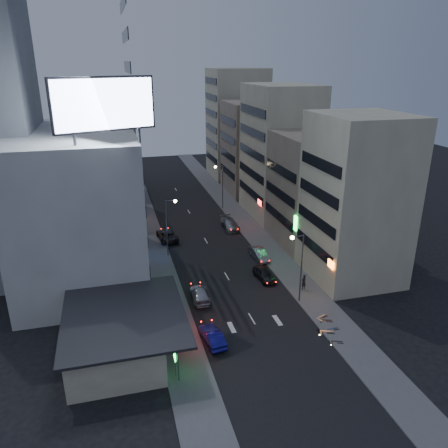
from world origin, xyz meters
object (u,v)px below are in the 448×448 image
object	(u,v)px
road_car_blue	(212,336)
scooter_black_b	(333,315)
scooter_silver_a	(334,326)
parked_car_right_near	(264,274)
scooter_blue	(338,323)
parked_car_right_mid	(259,254)
scooter_silver_b	(324,310)
parked_car_left	(167,235)
person	(304,282)
road_car_silver	(200,294)
scooter_black_a	(343,337)
parked_car_right_far	(230,224)

from	to	relation	value
road_car_blue	scooter_black_b	distance (m)	12.97
road_car_blue	scooter_silver_a	distance (m)	12.24
scooter_black_b	parked_car_right_near	bearing A→B (deg)	41.76
parked_car_right_near	scooter_silver_a	world-z (taller)	parked_car_right_near
scooter_blue	scooter_black_b	xyz separation A→B (m)	(0.12, 1.31, 0.03)
parked_car_right_mid	parked_car_right_near	bearing A→B (deg)	-107.64
scooter_silver_a	scooter_silver_b	distance (m)	3.13
parked_car_right_mid	scooter_black_b	bearing A→B (deg)	-86.58
parked_car_left	person	size ratio (longest dim) A/B	2.95
road_car_silver	scooter_black_a	distance (m)	16.37
person	scooter_silver_a	world-z (taller)	person
scooter_black_b	parked_car_right_far	bearing A→B (deg)	28.69
person	scooter_blue	xyz separation A→B (m)	(0.02, -8.16, -0.41)
scooter_silver_b	parked_car_right_near	bearing A→B (deg)	-2.89
parked_car_right_mid	scooter_silver_a	xyz separation A→B (m)	(1.56, -18.26, 0.01)
parked_car_right_near	parked_car_right_mid	bearing A→B (deg)	71.20
road_car_blue	parked_car_right_mid	bearing A→B (deg)	-128.24
scooter_blue	person	bearing A→B (deg)	-0.86
scooter_black_a	road_car_blue	bearing A→B (deg)	95.77
scooter_silver_a	scooter_black_b	bearing A→B (deg)	-1.67
scooter_blue	road_car_silver	bearing A→B (deg)	52.24
road_car_blue	person	world-z (taller)	person
scooter_silver_a	scooter_blue	distance (m)	0.89
parked_car_right_near	person	size ratio (longest dim) A/B	2.25
parked_car_right_mid	scooter_silver_a	distance (m)	18.32
road_car_silver	scooter_black_b	bearing A→B (deg)	150.75
parked_car_right_mid	road_car_blue	bearing A→B (deg)	-127.04
parked_car_left	scooter_blue	xyz separation A→B (m)	(13.46, -27.75, -0.12)
scooter_silver_a	scooter_blue	bearing A→B (deg)	-29.55
parked_car_left	parked_car_right_mid	bearing A→B (deg)	133.33
road_car_silver	scooter_black_b	size ratio (longest dim) A/B	2.58
road_car_blue	scooter_silver_a	bearing A→B (deg)	167.18
scooter_silver_a	person	bearing A→B (deg)	17.53
parked_car_right_mid	scooter_blue	xyz separation A→B (m)	(2.26, -17.71, -0.08)
scooter_blue	scooter_silver_b	size ratio (longest dim) A/B	0.92
scooter_silver_b	scooter_blue	bearing A→B (deg)	161.18
parked_car_right_mid	scooter_black_a	bearing A→B (deg)	-90.24
road_car_blue	scooter_silver_a	size ratio (longest dim) A/B	2.14
parked_car_right_mid	parked_car_right_far	size ratio (longest dim) A/B	0.82
scooter_black_a	scooter_silver_a	xyz separation A→B (m)	(-0.04, 1.75, 0.11)
road_car_blue	scooter_black_b	world-z (taller)	road_car_blue
scooter_blue	scooter_silver_a	bearing A→B (deg)	127.49
person	road_car_silver	bearing A→B (deg)	-23.84
road_car_blue	scooter_blue	xyz separation A→B (m)	(12.85, -0.90, -0.07)
person	scooter_silver_a	bearing A→B (deg)	66.53
scooter_black_a	parked_car_left	bearing A→B (deg)	43.53
parked_car_left	parked_car_right_far	distance (m)	10.69
road_car_silver	scooter_blue	distance (m)	15.36
parked_car_right_near	road_car_silver	xyz separation A→B (m)	(-8.73, -2.71, -0.04)
scooter_black_b	scooter_silver_b	xyz separation A→B (m)	(-0.30, 1.23, 0.01)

